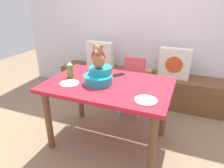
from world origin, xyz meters
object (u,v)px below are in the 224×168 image
dining_table (108,92)px  teddy_bear (98,57)px  highchair (133,79)px  coffee_mug (97,71)px  ketchup_bottle (70,70)px  cell_phone (119,75)px  infant_seat_teal (99,76)px  dinner_plate_near (69,83)px  pillow_floral_left (100,55)px  book_stack (145,72)px  dinner_plate_far (146,100)px  pillow_floral_right (175,63)px

dining_table → teddy_bear: (-0.10, -0.02, 0.39)m
highchair → coffee_mug: size_ratio=6.58×
ketchup_bottle → cell_phone: ketchup_bottle is taller
infant_seat_teal → dinner_plate_near: bearing=-151.1°
pillow_floral_left → book_stack: size_ratio=2.20×
dinner_plate_far → cell_phone: bearing=130.7°
dinner_plate_far → ketchup_bottle: bearing=165.6°
dinner_plate_far → cell_phone: size_ratio=1.39×
coffee_mug → dinner_plate_near: 0.39m
pillow_floral_right → book_stack: bearing=177.2°
infant_seat_teal → coffee_mug: (-0.13, 0.21, -0.02)m
dining_table → dinner_plate_near: dinner_plate_near is taller
dinner_plate_far → highchair: bearing=111.9°
pillow_floral_right → highchair: size_ratio=0.56×
pillow_floral_left → highchair: (0.70, -0.42, -0.16)m
teddy_bear → ketchup_bottle: 0.40m
dining_table → coffee_mug: bearing=140.3°
dining_table → infant_seat_teal: size_ratio=3.93×
dining_table → ketchup_bottle: size_ratio=7.01×
infant_seat_teal → teddy_bear: teddy_bear is taller
coffee_mug → pillow_floral_right: bearing=51.3°
pillow_floral_right → dinner_plate_far: pillow_floral_right is taller
book_stack → pillow_floral_left: bearing=-178.4°
pillow_floral_right → dining_table: bearing=-115.4°
book_stack → dinner_plate_far: size_ratio=1.00×
dinner_plate_far → cell_phone: dinner_plate_far is taller
infant_seat_teal → ketchup_bottle: (-0.36, 0.01, 0.02)m
teddy_bear → dinner_plate_near: teddy_bear is taller
pillow_floral_right → dinner_plate_far: (-0.10, -1.40, 0.07)m
dining_table → dinner_plate_near: bearing=-155.0°
teddy_bear → dining_table: bearing=13.1°
pillow_floral_left → ketchup_bottle: ketchup_bottle is taller
dinner_plate_near → infant_seat_teal: bearing=28.9°
pillow_floral_left → infant_seat_teal: (0.54, -1.18, 0.13)m
highchair → dinner_plate_far: size_ratio=3.95×
coffee_mug → pillow_floral_left: bearing=113.1°
infant_seat_teal → dinner_plate_near: infant_seat_teal is taller
ketchup_bottle → dining_table: bearing=1.3°
coffee_mug → cell_phone: coffee_mug is taller
pillow_floral_right → book_stack: (-0.42, 0.02, -0.19)m
teddy_bear → dinner_plate_near: bearing=-151.2°
highchair → infant_seat_teal: (-0.15, -0.76, 0.29)m
highchair → ketchup_bottle: bearing=-124.0°
highchair → book_stack: bearing=80.4°
book_stack → coffee_mug: size_ratio=1.67×
pillow_floral_left → dinner_plate_near: bearing=-78.3°
pillow_floral_right → dinner_plate_far: 1.41m
coffee_mug → dinner_plate_far: coffee_mug is taller
ketchup_bottle → coffee_mug: (0.23, 0.20, -0.04)m
ketchup_bottle → coffee_mug: bearing=41.1°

